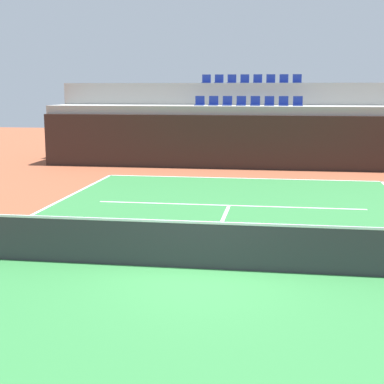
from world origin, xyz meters
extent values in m
plane|color=brown|center=(0.00, 0.00, 0.00)|extent=(80.00, 80.00, 0.00)
cube|color=#2D7238|center=(0.00, 0.00, 0.01)|extent=(11.00, 24.00, 0.01)
cube|color=white|center=(0.00, 11.95, 0.01)|extent=(11.00, 0.10, 0.00)
cube|color=white|center=(0.00, 6.40, 0.01)|extent=(8.26, 0.10, 0.00)
cube|color=white|center=(0.00, 3.20, 0.01)|extent=(0.10, 6.40, 0.00)
cube|color=black|center=(0.00, 14.74, 1.20)|extent=(18.74, 0.30, 2.41)
cube|color=#9E9E99|center=(0.00, 16.09, 1.40)|extent=(18.74, 2.40, 2.79)
cube|color=#9E9E99|center=(0.00, 18.49, 1.92)|extent=(18.74, 2.40, 3.84)
cube|color=navy|center=(-2.28, 16.09, 2.81)|extent=(0.44, 0.44, 0.04)
cube|color=navy|center=(-2.28, 16.29, 3.03)|extent=(0.44, 0.04, 0.40)
cube|color=navy|center=(-1.63, 16.09, 2.81)|extent=(0.44, 0.44, 0.04)
cube|color=navy|center=(-1.63, 16.29, 3.03)|extent=(0.44, 0.04, 0.40)
cube|color=navy|center=(-0.98, 16.09, 2.81)|extent=(0.44, 0.44, 0.04)
cube|color=navy|center=(-0.98, 16.29, 3.03)|extent=(0.44, 0.04, 0.40)
cube|color=navy|center=(-0.33, 16.09, 2.81)|extent=(0.44, 0.44, 0.04)
cube|color=navy|center=(-0.33, 16.29, 3.03)|extent=(0.44, 0.04, 0.40)
cube|color=navy|center=(0.33, 16.09, 2.81)|extent=(0.44, 0.44, 0.04)
cube|color=navy|center=(0.33, 16.29, 3.03)|extent=(0.44, 0.04, 0.40)
cube|color=navy|center=(0.98, 16.09, 2.81)|extent=(0.44, 0.44, 0.04)
cube|color=navy|center=(0.98, 16.29, 3.03)|extent=(0.44, 0.04, 0.40)
cube|color=navy|center=(1.63, 16.09, 2.81)|extent=(0.44, 0.44, 0.04)
cube|color=navy|center=(1.63, 16.29, 3.03)|extent=(0.44, 0.04, 0.40)
cube|color=navy|center=(2.28, 16.09, 2.81)|extent=(0.44, 0.44, 0.04)
cube|color=navy|center=(2.28, 16.29, 3.03)|extent=(0.44, 0.04, 0.40)
cube|color=navy|center=(-2.28, 18.49, 3.86)|extent=(0.44, 0.44, 0.04)
cube|color=navy|center=(-2.28, 18.69, 4.08)|extent=(0.44, 0.04, 0.40)
cube|color=navy|center=(-1.63, 18.49, 3.86)|extent=(0.44, 0.44, 0.04)
cube|color=navy|center=(-1.63, 18.69, 4.08)|extent=(0.44, 0.04, 0.40)
cube|color=navy|center=(-0.98, 18.49, 3.86)|extent=(0.44, 0.44, 0.04)
cube|color=navy|center=(-0.98, 18.69, 4.08)|extent=(0.44, 0.04, 0.40)
cube|color=navy|center=(-0.33, 18.49, 3.86)|extent=(0.44, 0.44, 0.04)
cube|color=navy|center=(-0.33, 18.69, 4.08)|extent=(0.44, 0.04, 0.40)
cube|color=navy|center=(0.33, 18.49, 3.86)|extent=(0.44, 0.44, 0.04)
cube|color=navy|center=(0.33, 18.69, 4.08)|extent=(0.44, 0.04, 0.40)
cube|color=navy|center=(0.98, 18.49, 3.86)|extent=(0.44, 0.44, 0.04)
cube|color=navy|center=(0.98, 18.69, 4.08)|extent=(0.44, 0.04, 0.40)
cube|color=navy|center=(1.63, 18.49, 3.86)|extent=(0.44, 0.44, 0.04)
cube|color=navy|center=(1.63, 18.69, 4.08)|extent=(0.44, 0.04, 0.40)
cube|color=navy|center=(2.28, 18.49, 3.86)|extent=(0.44, 0.44, 0.04)
cube|color=navy|center=(2.28, 18.69, 4.08)|extent=(0.44, 0.04, 0.40)
cube|color=#333338|center=(0.00, 0.00, 0.47)|extent=(10.90, 0.02, 0.92)
cube|color=white|center=(0.00, 0.00, 0.96)|extent=(10.90, 0.04, 0.05)
camera|label=1|loc=(1.48, -10.95, 3.55)|focal=53.79mm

